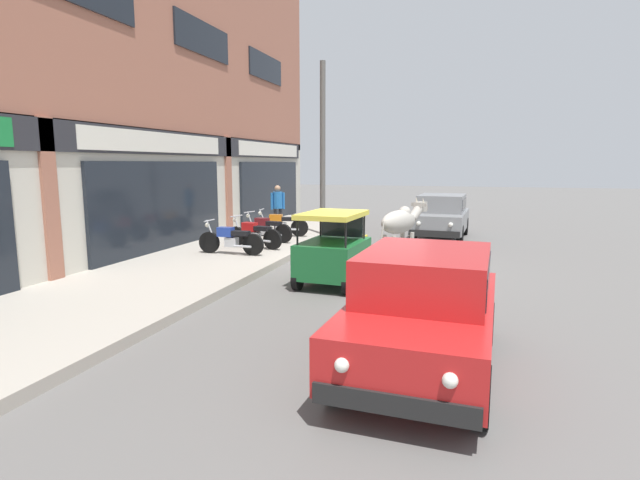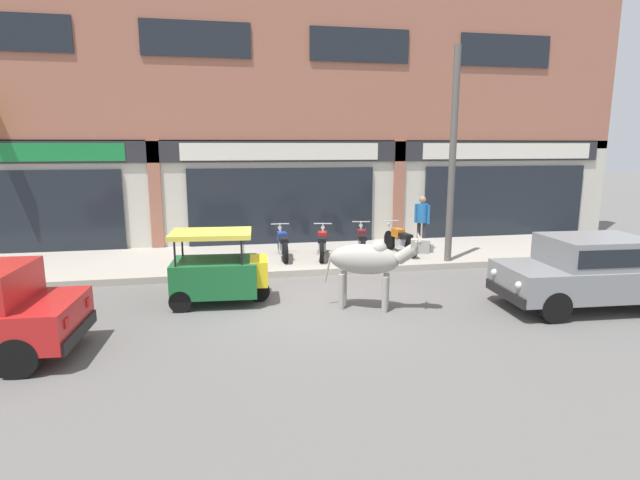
{
  "view_description": "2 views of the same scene",
  "coord_description": "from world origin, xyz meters",
  "px_view_note": "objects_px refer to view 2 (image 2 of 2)",
  "views": [
    {
      "loc": [
        -11.77,
        -2.2,
        2.5
      ],
      "look_at": [
        -1.18,
        1.0,
        0.79
      ],
      "focal_mm": 28.0,
      "sensor_mm": 36.0,
      "label": 1
    },
    {
      "loc": [
        -1.79,
        -9.78,
        3.25
      ],
      "look_at": [
        0.27,
        1.0,
        1.16
      ],
      "focal_mm": 28.0,
      "sensor_mm": 36.0,
      "label": 2
    }
  ],
  "objects_px": {
    "car_1": "(591,269)",
    "motorcycle_0": "(283,244)",
    "motorcycle_2": "(362,241)",
    "pedestrian": "(422,217)",
    "motorcycle_3": "(400,240)",
    "motorcycle_1": "(322,244)",
    "utility_pole": "(453,157)",
    "cow": "(369,260)",
    "auto_rickshaw": "(219,272)"
  },
  "relations": [
    {
      "from": "car_1",
      "to": "motorcycle_0",
      "type": "xyz_separation_m",
      "value": [
        -5.63,
        4.97,
        -0.26
      ]
    },
    {
      "from": "motorcycle_2",
      "to": "pedestrian",
      "type": "relative_size",
      "value": 1.12
    },
    {
      "from": "motorcycle_3",
      "to": "pedestrian",
      "type": "relative_size",
      "value": 1.13
    },
    {
      "from": "motorcycle_1",
      "to": "motorcycle_2",
      "type": "xyz_separation_m",
      "value": [
        1.18,
        0.14,
        0.0
      ]
    },
    {
      "from": "motorcycle_3",
      "to": "utility_pole",
      "type": "xyz_separation_m",
      "value": [
        0.94,
        -1.15,
        2.4
      ]
    },
    {
      "from": "cow",
      "to": "auto_rickshaw",
      "type": "height_order",
      "value": "cow"
    },
    {
      "from": "auto_rickshaw",
      "to": "motorcycle_1",
      "type": "distance_m",
      "value": 4.16
    },
    {
      "from": "cow",
      "to": "auto_rickshaw",
      "type": "distance_m",
      "value": 3.12
    },
    {
      "from": "motorcycle_0",
      "to": "cow",
      "type": "bearing_deg",
      "value": -73.46
    },
    {
      "from": "motorcycle_2",
      "to": "utility_pole",
      "type": "relative_size",
      "value": 0.32
    },
    {
      "from": "motorcycle_0",
      "to": "motorcycle_3",
      "type": "bearing_deg",
      "value": -0.74
    },
    {
      "from": "auto_rickshaw",
      "to": "motorcycle_2",
      "type": "distance_m",
      "value": 5.11
    },
    {
      "from": "pedestrian",
      "to": "utility_pole",
      "type": "distance_m",
      "value": 2.37
    },
    {
      "from": "pedestrian",
      "to": "auto_rickshaw",
      "type": "bearing_deg",
      "value": -148.71
    },
    {
      "from": "motorcycle_3",
      "to": "motorcycle_2",
      "type": "bearing_deg",
      "value": 179.05
    },
    {
      "from": "auto_rickshaw",
      "to": "motorcycle_2",
      "type": "height_order",
      "value": "auto_rickshaw"
    },
    {
      "from": "motorcycle_3",
      "to": "auto_rickshaw",
      "type": "bearing_deg",
      "value": -147.94
    },
    {
      "from": "motorcycle_0",
      "to": "motorcycle_3",
      "type": "distance_m",
      "value": 3.4
    },
    {
      "from": "car_1",
      "to": "utility_pole",
      "type": "distance_m",
      "value": 4.53
    },
    {
      "from": "motorcycle_1",
      "to": "pedestrian",
      "type": "distance_m",
      "value": 3.22
    },
    {
      "from": "motorcycle_0",
      "to": "motorcycle_1",
      "type": "bearing_deg",
      "value": -8.36
    },
    {
      "from": "motorcycle_1",
      "to": "cow",
      "type": "bearing_deg",
      "value": -87.77
    },
    {
      "from": "motorcycle_0",
      "to": "motorcycle_1",
      "type": "xyz_separation_m",
      "value": [
        1.09,
        -0.16,
        0.0
      ]
    },
    {
      "from": "motorcycle_0",
      "to": "car_1",
      "type": "bearing_deg",
      "value": -41.45
    },
    {
      "from": "auto_rickshaw",
      "to": "motorcycle_3",
      "type": "relative_size",
      "value": 1.13
    },
    {
      "from": "pedestrian",
      "to": "car_1",
      "type": "bearing_deg",
      "value": -75.03
    },
    {
      "from": "cow",
      "to": "utility_pole",
      "type": "relative_size",
      "value": 0.36
    },
    {
      "from": "motorcycle_1",
      "to": "motorcycle_3",
      "type": "height_order",
      "value": "same"
    },
    {
      "from": "car_1",
      "to": "motorcycle_2",
      "type": "bearing_deg",
      "value": 124.22
    },
    {
      "from": "motorcycle_0",
      "to": "pedestrian",
      "type": "height_order",
      "value": "pedestrian"
    },
    {
      "from": "car_1",
      "to": "motorcycle_3",
      "type": "xyz_separation_m",
      "value": [
        -2.23,
        4.93,
        -0.26
      ]
    },
    {
      "from": "motorcycle_1",
      "to": "auto_rickshaw",
      "type": "bearing_deg",
      "value": -132.18
    },
    {
      "from": "motorcycle_3",
      "to": "utility_pole",
      "type": "relative_size",
      "value": 0.32
    },
    {
      "from": "motorcycle_2",
      "to": "pedestrian",
      "type": "height_order",
      "value": "pedestrian"
    },
    {
      "from": "motorcycle_3",
      "to": "pedestrian",
      "type": "bearing_deg",
      "value": 26.14
    },
    {
      "from": "pedestrian",
      "to": "utility_pole",
      "type": "bearing_deg",
      "value": -84.82
    },
    {
      "from": "auto_rickshaw",
      "to": "pedestrian",
      "type": "height_order",
      "value": "pedestrian"
    },
    {
      "from": "motorcycle_0",
      "to": "utility_pole",
      "type": "xyz_separation_m",
      "value": [
        4.35,
        -1.19,
        2.4
      ]
    },
    {
      "from": "car_1",
      "to": "utility_pole",
      "type": "height_order",
      "value": "utility_pole"
    },
    {
      "from": "car_1",
      "to": "motorcycle_3",
      "type": "height_order",
      "value": "car_1"
    },
    {
      "from": "auto_rickshaw",
      "to": "motorcycle_2",
      "type": "relative_size",
      "value": 1.13
    },
    {
      "from": "car_1",
      "to": "pedestrian",
      "type": "height_order",
      "value": "pedestrian"
    },
    {
      "from": "cow",
      "to": "pedestrian",
      "type": "distance_m",
      "value": 5.43
    },
    {
      "from": "motorcycle_2",
      "to": "cow",
      "type": "bearing_deg",
      "value": -103.7
    },
    {
      "from": "motorcycle_3",
      "to": "utility_pole",
      "type": "height_order",
      "value": "utility_pole"
    },
    {
      "from": "utility_pole",
      "to": "motorcycle_0",
      "type": "bearing_deg",
      "value": 164.67
    },
    {
      "from": "cow",
      "to": "auto_rickshaw",
      "type": "bearing_deg",
      "value": 161.91
    },
    {
      "from": "pedestrian",
      "to": "utility_pole",
      "type": "height_order",
      "value": "utility_pole"
    },
    {
      "from": "utility_pole",
      "to": "motorcycle_1",
      "type": "bearing_deg",
      "value": 162.42
    },
    {
      "from": "auto_rickshaw",
      "to": "car_1",
      "type": "bearing_deg",
      "value": -13.3
    }
  ]
}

